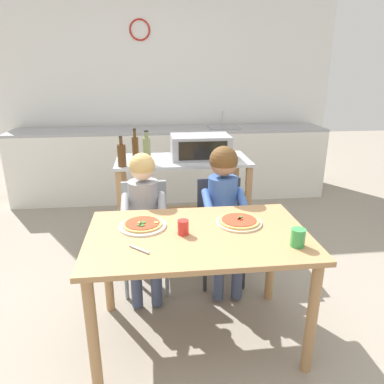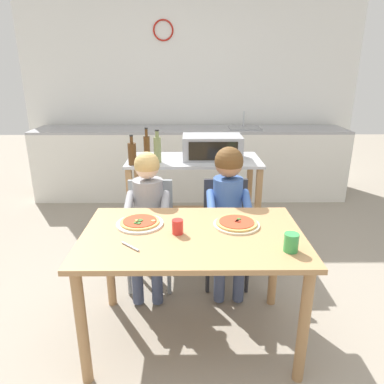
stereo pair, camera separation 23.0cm
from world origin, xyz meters
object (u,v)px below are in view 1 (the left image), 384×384
object	(u,v)px
drinking_cup_green	(298,237)
child_in_blue_striped_shirt	(224,200)
toaster_oven	(200,147)
pizza_plate_white	(143,225)
bottle_slim_sauce	(135,148)
serving_spoon	(139,249)
bottle_brown_beer	(122,155)
drinking_cup_red	(183,227)
pizza_plate_cream	(239,222)
kitchen_island_cart	(183,189)
bottle_dark_olive_oil	(147,150)
dining_chair_left	(145,227)
child_in_grey_shirt	(144,210)
dining_chair_right	(220,223)
dining_table	(198,249)

from	to	relation	value
drinking_cup_green	child_in_blue_striped_shirt	bearing A→B (deg)	107.15
toaster_oven	pizza_plate_white	distance (m)	1.27
bottle_slim_sauce	child_in_blue_striped_shirt	distance (m)	0.96
serving_spoon	pizza_plate_white	bearing A→B (deg)	87.46
bottle_brown_beer	drinking_cup_red	xyz separation A→B (m)	(0.41, -1.06, -0.19)
pizza_plate_cream	child_in_blue_striped_shirt	bearing A→B (deg)	90.01
pizza_plate_white	serving_spoon	xyz separation A→B (m)	(-0.01, -0.29, -0.01)
kitchen_island_cart	drinking_cup_red	size ratio (longest dim) A/B	13.93
kitchen_island_cart	bottle_dark_olive_oil	size ratio (longest dim) A/B	4.20
bottle_slim_sauce	drinking_cup_red	world-z (taller)	bottle_slim_sauce
bottle_slim_sauce	dining_chair_left	size ratio (longest dim) A/B	0.36
bottle_dark_olive_oil	bottle_slim_sauce	size ratio (longest dim) A/B	0.98
kitchen_island_cart	child_in_grey_shirt	world-z (taller)	child_in_grey_shirt
dining_chair_right	drinking_cup_red	distance (m)	0.83
bottle_brown_beer	dining_chair_right	xyz separation A→B (m)	(0.76, -0.38, -0.48)
kitchen_island_cart	bottle_slim_sauce	distance (m)	0.58
dining_chair_right	child_in_blue_striped_shirt	world-z (taller)	child_in_blue_striped_shirt
bottle_dark_olive_oil	drinking_cup_red	xyz separation A→B (m)	(0.20, -1.14, -0.21)
toaster_oven	dining_chair_right	bearing A→B (deg)	-82.01
bottle_brown_beer	bottle_slim_sauce	world-z (taller)	bottle_slim_sauce
child_in_grey_shirt	serving_spoon	xyz separation A→B (m)	(-0.01, -0.71, 0.06)
bottle_dark_olive_oil	pizza_plate_white	bearing A→B (deg)	-91.79
drinking_cup_green	dining_chair_left	bearing A→B (deg)	133.42
dining_table	toaster_oven	bearing A→B (deg)	81.60
dining_chair_left	child_in_blue_striped_shirt	world-z (taller)	child_in_blue_striped_shirt
kitchen_island_cart	bottle_brown_beer	bearing A→B (deg)	-158.89
kitchen_island_cart	bottle_brown_beer	world-z (taller)	bottle_brown_beer
drinking_cup_green	serving_spoon	size ratio (longest dim) A/B	0.71
bottle_slim_sauce	dining_chair_left	bearing A→B (deg)	-82.97
bottle_slim_sauce	dining_table	bearing A→B (deg)	-72.28
child_in_blue_striped_shirt	drinking_cup_red	size ratio (longest dim) A/B	12.74
child_in_grey_shirt	pizza_plate_white	size ratio (longest dim) A/B	3.69
dining_chair_right	pizza_plate_white	xyz separation A→B (m)	(-0.59, -0.56, 0.26)
dining_chair_left	drinking_cup_green	world-z (taller)	drinking_cup_green
kitchen_island_cart	drinking_cup_red	distance (m)	1.28
pizza_plate_cream	drinking_cup_green	distance (m)	0.40
dining_table	child_in_grey_shirt	size ratio (longest dim) A/B	1.21
bottle_brown_beer	pizza_plate_white	size ratio (longest dim) A/B	0.88
toaster_oven	bottle_slim_sauce	distance (m)	0.58
child_in_grey_shirt	pizza_plate_white	bearing A→B (deg)	-89.99
toaster_oven	child_in_blue_striped_shirt	xyz separation A→B (m)	(0.08, -0.70, -0.25)
serving_spoon	dining_table	bearing A→B (deg)	26.79
bottle_brown_beer	drinking_cup_green	world-z (taller)	bottle_brown_beer
toaster_oven	drinking_cup_green	world-z (taller)	toaster_oven
dining_chair_left	bottle_slim_sauce	bearing A→B (deg)	97.03
dining_chair_left	dining_chair_right	bearing A→B (deg)	1.90
dining_table	pizza_plate_cream	xyz separation A→B (m)	(0.27, 0.11, 0.12)
bottle_brown_beer	serving_spoon	bearing A→B (deg)	-82.50
pizza_plate_white	dining_chair_right	bearing A→B (deg)	43.43
bottle_dark_olive_oil	drinking_cup_red	bearing A→B (deg)	-79.89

